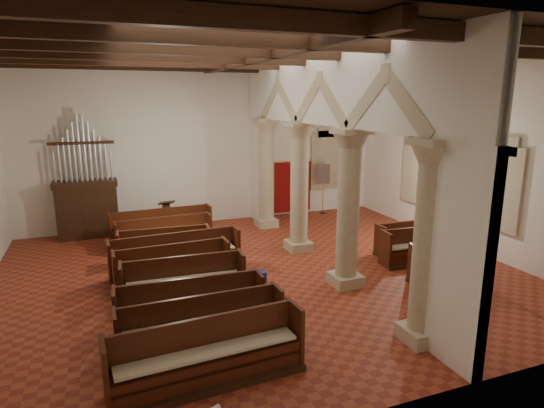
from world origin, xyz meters
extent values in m
plane|color=#92381F|center=(0.00, 0.00, 0.00)|extent=(14.00, 14.00, 0.00)
plane|color=#301F10|center=(0.00, 0.00, 6.00)|extent=(14.00, 14.00, 0.00)
cube|color=white|center=(0.00, 6.00, 3.00)|extent=(14.00, 0.02, 6.00)
cube|color=white|center=(0.00, -6.00, 3.00)|extent=(14.00, 0.02, 6.00)
cube|color=white|center=(7.00, 0.00, 3.00)|extent=(0.02, 12.00, 6.00)
cube|color=beige|center=(1.80, -4.50, 0.15)|extent=(0.75, 0.75, 0.30)
cylinder|color=beige|center=(1.80, -4.50, 1.95)|extent=(0.56, 0.56, 3.30)
cube|color=beige|center=(1.80, -1.50, 0.15)|extent=(0.75, 0.75, 0.30)
cylinder|color=beige|center=(1.80, -1.50, 1.95)|extent=(0.56, 0.56, 3.30)
cube|color=beige|center=(1.80, 1.50, 0.15)|extent=(0.75, 0.75, 0.30)
cylinder|color=beige|center=(1.80, 1.50, 1.95)|extent=(0.56, 0.56, 3.30)
cube|color=beige|center=(1.80, 4.50, 0.15)|extent=(0.75, 0.75, 0.30)
cylinder|color=beige|center=(1.80, 4.50, 1.95)|extent=(0.56, 0.56, 3.30)
cube|color=white|center=(1.80, 0.00, 5.04)|extent=(0.25, 11.90, 1.93)
cube|color=#2D6555|center=(6.98, -1.50, 2.20)|extent=(0.03, 1.00, 2.20)
cube|color=#2D6555|center=(6.98, 2.50, 2.20)|extent=(0.03, 1.00, 2.20)
cube|color=#2D6555|center=(5.00, 5.98, 2.20)|extent=(1.00, 0.03, 2.20)
cube|color=#3B2312|center=(-4.50, 5.50, 0.90)|extent=(2.00, 0.80, 1.80)
cube|color=#3B2312|center=(-4.50, 5.50, 1.90)|extent=(2.10, 0.85, 0.20)
cube|color=#381A12|center=(-1.88, 4.90, 0.05)|extent=(0.52, 0.52, 0.10)
cube|color=#381A12|center=(-1.88, 4.90, 0.55)|extent=(0.26, 0.26, 1.11)
cube|color=#381A12|center=(-1.88, 4.82, 1.16)|extent=(0.56, 0.48, 0.19)
cube|color=#9D1211|center=(3.50, 5.92, 1.15)|extent=(1.60, 0.06, 2.10)
cylinder|color=gold|center=(3.50, 5.90, 2.25)|extent=(1.80, 0.04, 0.04)
cone|color=#3B2312|center=(4.72, 5.50, 0.06)|extent=(0.34, 0.34, 0.11)
cylinder|color=gold|center=(4.72, 5.50, 1.14)|extent=(0.04, 0.04, 2.28)
cylinder|color=gold|center=(4.72, 5.50, 2.18)|extent=(0.28, 0.63, 0.03)
cube|color=navy|center=(4.72, 5.48, 1.71)|extent=(0.49, 0.22, 0.81)
cube|color=navy|center=(-0.98, -3.60, 0.28)|extent=(0.38, 0.32, 0.35)
cube|color=navy|center=(-1.50, -1.97, 0.26)|extent=(0.35, 0.29, 0.33)
cube|color=navy|center=(-0.31, -0.76, 0.24)|extent=(0.30, 0.25, 0.29)
cylinder|color=white|center=(-3.06, -3.60, 0.16)|extent=(1.13, 0.22, 0.11)
cube|color=#3B2312|center=(-2.51, -4.36, 0.05)|extent=(3.42, 0.97, 0.11)
cube|color=#44190E|center=(-2.51, -4.42, 0.35)|extent=(3.25, 0.64, 0.49)
cube|color=#44190E|center=(-2.51, -4.17, 0.63)|extent=(3.22, 0.28, 1.04)
cube|color=#44190E|center=(-4.16, -4.34, 0.63)|extent=(0.12, 0.66, 1.04)
cube|color=#44190E|center=(-0.86, -4.34, 0.63)|extent=(0.12, 0.66, 1.04)
cube|color=beige|center=(-2.51, -4.42, 0.63)|extent=(3.11, 0.59, 0.05)
cube|color=#3B2312|center=(-2.37, -3.22, 0.05)|extent=(3.24, 0.73, 0.10)
cube|color=#42230E|center=(-2.37, -3.27, 0.32)|extent=(3.09, 0.44, 0.44)
cube|color=#42230E|center=(-2.37, -3.04, 0.57)|extent=(3.08, 0.11, 0.94)
cube|color=#42230E|center=(-3.95, -3.20, 0.57)|extent=(0.08, 0.59, 0.94)
cube|color=#42230E|center=(-0.79, -3.20, 0.57)|extent=(0.08, 0.59, 0.94)
cube|color=beige|center=(-2.37, -3.27, 0.57)|extent=(2.96, 0.39, 0.05)
cube|color=#3B2312|center=(-2.42, -2.36, 0.05)|extent=(3.12, 0.85, 0.10)
cube|color=#43250E|center=(-2.42, -2.41, 0.33)|extent=(2.96, 0.54, 0.46)
cube|color=#43250E|center=(-2.42, -2.18, 0.59)|extent=(2.94, 0.20, 0.97)
cube|color=#43250E|center=(-3.93, -2.34, 0.59)|extent=(0.10, 0.62, 0.97)
cube|color=#43250E|center=(-0.91, -2.34, 0.59)|extent=(0.10, 0.62, 0.97)
cube|color=beige|center=(-2.42, -2.41, 0.59)|extent=(2.84, 0.49, 0.05)
cube|color=#3B2312|center=(-2.33, -1.05, 0.05)|extent=(2.92, 0.89, 0.11)
cube|color=#47210F|center=(-2.33, -1.11, 0.34)|extent=(2.75, 0.56, 0.48)
cube|color=#47210F|center=(-2.33, -0.86, 0.61)|extent=(2.73, 0.21, 1.01)
cube|color=#47210F|center=(-3.74, -1.03, 0.61)|extent=(0.11, 0.64, 1.01)
cube|color=#47210F|center=(-0.92, -1.03, 0.61)|extent=(0.11, 0.64, 1.01)
cube|color=beige|center=(-2.33, -1.11, 0.61)|extent=(2.64, 0.52, 0.05)
cube|color=#3B2312|center=(-2.42, 0.03, 0.05)|extent=(2.96, 0.84, 0.10)
cube|color=#42160E|center=(-2.42, -0.02, 0.34)|extent=(2.80, 0.52, 0.47)
cube|color=#42160E|center=(-2.42, 0.22, 0.60)|extent=(2.78, 0.18, 0.99)
cube|color=#42160E|center=(-3.85, 0.05, 0.60)|extent=(0.10, 0.63, 0.99)
cube|color=#42160E|center=(-0.98, 0.05, 0.60)|extent=(0.10, 0.63, 0.99)
cube|color=beige|center=(-2.42, -0.02, 0.60)|extent=(2.68, 0.48, 0.05)
cube|color=#3B2312|center=(-2.21, 0.81, 0.05)|extent=(3.59, 0.95, 0.11)
cube|color=#532B11|center=(-2.21, 0.76, 0.36)|extent=(3.42, 0.61, 0.49)
cube|color=#532B11|center=(-2.21, 1.01, 0.63)|extent=(3.40, 0.25, 1.04)
cube|color=#532B11|center=(-3.95, 0.83, 0.63)|extent=(0.11, 0.66, 1.04)
cube|color=#532B11|center=(-0.47, 0.83, 0.63)|extent=(0.11, 0.66, 1.04)
cube|color=beige|center=(-2.21, 0.76, 0.63)|extent=(3.28, 0.56, 0.05)
cube|color=#3B2312|center=(-2.37, 1.91, 0.05)|extent=(2.71, 0.86, 0.10)
cube|color=#4B1D10|center=(-2.37, 1.86, 0.32)|extent=(2.54, 0.56, 0.44)
cube|color=#4B1D10|center=(-2.37, 2.08, 0.56)|extent=(2.52, 0.24, 0.93)
cube|color=#4B1D10|center=(-3.67, 1.93, 0.56)|extent=(0.11, 0.59, 0.93)
cube|color=#4B1D10|center=(-1.07, 1.93, 0.56)|extent=(0.11, 0.59, 0.93)
cube|color=beige|center=(-2.37, 1.86, 0.56)|extent=(2.44, 0.51, 0.05)
cube|color=#3B2312|center=(-2.19, 3.25, 0.05)|extent=(3.10, 0.84, 0.10)
cube|color=#522611|center=(-2.19, 3.20, 0.31)|extent=(2.93, 0.54, 0.43)
cube|color=#522611|center=(-2.19, 3.42, 0.56)|extent=(2.92, 0.23, 0.92)
cube|color=#522611|center=(-3.69, 3.27, 0.56)|extent=(0.10, 0.58, 0.92)
cube|color=#522611|center=(-0.69, 3.27, 0.56)|extent=(0.10, 0.58, 0.92)
cube|color=beige|center=(-2.19, 3.20, 0.56)|extent=(2.82, 0.50, 0.05)
cube|color=#3B2312|center=(-2.18, 4.00, 0.05)|extent=(3.41, 0.91, 0.11)
cube|color=#431A0E|center=(-2.18, 3.95, 0.35)|extent=(3.24, 0.58, 0.48)
cube|color=#431A0E|center=(-2.18, 4.19, 0.61)|extent=(3.23, 0.23, 1.01)
cube|color=#431A0E|center=(-3.83, 4.02, 0.61)|extent=(0.11, 0.64, 1.01)
cube|color=#431A0E|center=(-0.52, 4.02, 0.61)|extent=(0.11, 0.64, 1.01)
cube|color=beige|center=(-2.18, 3.95, 0.61)|extent=(3.11, 0.53, 0.05)
cube|color=#3B2312|center=(4.33, -2.24, 0.05)|extent=(1.84, 0.77, 0.10)
cube|color=#4B1D10|center=(4.33, -2.29, 0.34)|extent=(1.68, 0.45, 0.46)
cube|color=#4B1D10|center=(4.33, -2.05, 0.59)|extent=(1.67, 0.11, 0.98)
cube|color=#4B1D10|center=(3.45, -2.22, 0.59)|extent=(0.09, 0.62, 0.98)
cube|color=#4B1D10|center=(5.20, -2.22, 0.59)|extent=(0.09, 0.62, 0.98)
cube|color=beige|center=(4.33, -2.29, 0.59)|extent=(1.61, 0.41, 0.05)
cube|color=#3B2312|center=(4.49, -0.82, 0.05)|extent=(2.03, 0.83, 0.10)
cube|color=#4E2A10|center=(4.49, -0.87, 0.33)|extent=(1.86, 0.52, 0.45)
cube|color=#4E2A10|center=(4.49, -0.64, 0.58)|extent=(1.84, 0.19, 0.95)
cube|color=#4E2A10|center=(3.53, -0.80, 0.58)|extent=(0.11, 0.61, 0.95)
cube|color=#4E2A10|center=(5.45, -0.80, 0.58)|extent=(0.11, 0.61, 0.95)
cube|color=beige|center=(4.49, -0.87, 0.58)|extent=(1.78, 0.48, 0.05)
cube|color=#3B2312|center=(4.80, -0.01, 0.05)|extent=(1.98, 0.69, 0.10)
cube|color=#522D11|center=(4.80, -0.06, 0.31)|extent=(1.82, 0.40, 0.43)
cube|color=#522D11|center=(4.80, 0.16, 0.55)|extent=(1.82, 0.09, 0.91)
cube|color=#522D11|center=(3.85, 0.01, 0.55)|extent=(0.07, 0.58, 0.91)
cube|color=#522D11|center=(5.75, 0.01, 0.55)|extent=(0.07, 0.58, 0.91)
cube|color=beige|center=(4.80, -0.06, 0.55)|extent=(1.75, 0.37, 0.05)
camera|label=1|loc=(-3.97, -11.20, 4.78)|focal=30.00mm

